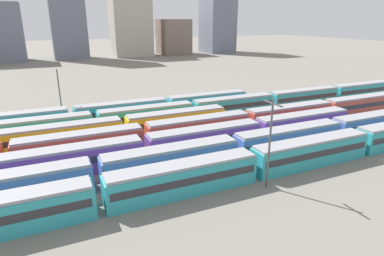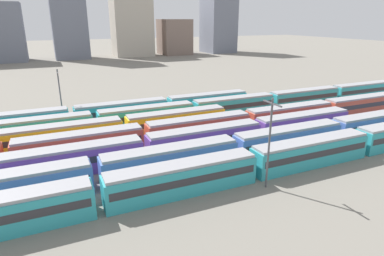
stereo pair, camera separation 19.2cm
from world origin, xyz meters
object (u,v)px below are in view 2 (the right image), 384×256
object	(u,v)px
train_track_5	(193,110)
catenary_pole_1	(60,94)
train_track_4	(64,135)
train_track_2	(144,149)
train_track_6	(71,117)
train_track_3	(199,128)
train_track_0	(252,164)
catenary_pole_0	(269,140)
train_track_1	(235,149)

from	to	relation	value
train_track_5	catenary_pole_1	world-z (taller)	catenary_pole_1
train_track_4	train_track_5	bearing A→B (deg)	12.04
train_track_2	train_track_6	xyz separation A→B (m)	(-7.98, 20.80, 0.00)
train_track_5	train_track_6	bearing A→B (deg)	166.94
train_track_4	train_track_5	xyz separation A→B (m)	(24.37, 5.20, 0.00)
train_track_3	train_track_0	bearing A→B (deg)	-89.76
train_track_0	catenary_pole_0	bearing A→B (deg)	-87.08
train_track_4	train_track_5	size ratio (longest dim) A/B	0.50
train_track_3	train_track_6	xyz separation A→B (m)	(-18.91, 15.60, 0.00)
train_track_6	catenary_pole_0	distance (m)	39.23
train_track_5	train_track_6	distance (m)	23.01
train_track_4	catenary_pole_0	xyz separation A→B (m)	(21.08, -23.61, 4.12)
train_track_2	train_track_4	xyz separation A→B (m)	(-9.94, 10.40, -0.00)
train_track_6	catenary_pole_1	bearing A→B (deg)	114.38
train_track_5	train_track_6	xyz separation A→B (m)	(-22.42, 5.20, 0.00)
train_track_1	train_track_2	world-z (taller)	same
train_track_4	catenary_pole_0	size ratio (longest dim) A/B	5.11
catenary_pole_1	train_track_0	bearing A→B (deg)	-59.26
train_track_4	catenary_pole_1	distance (m)	13.92
train_track_3	train_track_5	distance (m)	10.98
train_track_6	catenary_pole_0	size ratio (longest dim) A/B	6.84
train_track_1	catenary_pole_0	bearing A→B (deg)	-92.83
train_track_0	train_track_6	size ratio (longest dim) A/B	1.51
catenary_pole_0	catenary_pole_1	world-z (taller)	catenary_pole_0
train_track_1	catenary_pole_1	xyz separation A→B (m)	(-20.86, 28.96, 3.84)
train_track_6	train_track_2	bearing A→B (deg)	-69.02
train_track_2	train_track_0	bearing A→B (deg)	-43.40
train_track_0	train_track_4	distance (m)	29.51
train_track_4	train_track_5	world-z (taller)	same
train_track_0	train_track_1	size ratio (longest dim) A/B	1.00
train_track_4	train_track_2	bearing A→B (deg)	-46.31
train_track_0	train_track_6	bearing A→B (deg)	121.30
train_track_3	train_track_4	xyz separation A→B (m)	(-20.87, 5.20, -0.00)
train_track_6	catenary_pole_1	distance (m)	5.03
train_track_0	train_track_3	world-z (taller)	same
train_track_2	train_track_3	bearing A→B (deg)	25.44
train_track_0	train_track_2	size ratio (longest dim) A/B	1.51
train_track_0	train_track_6	distance (m)	36.52
train_track_1	catenary_pole_0	size ratio (longest dim) A/B	10.30
train_track_2	train_track_6	world-z (taller)	same
train_track_1	train_track_4	bearing A→B (deg)	144.00
train_track_6	catenary_pole_0	bearing A→B (deg)	-60.66
train_track_4	train_track_5	distance (m)	24.92
catenary_pole_1	catenary_pole_0	bearing A→B (deg)	-61.04
train_track_0	train_track_1	bearing A→B (deg)	84.07
train_track_3	train_track_5	size ratio (longest dim) A/B	0.83
train_track_3	train_track_2	bearing A→B (deg)	-154.56
train_track_1	train_track_5	xyz separation A→B (m)	(2.90, 20.80, 0.00)
train_track_1	catenary_pole_0	distance (m)	9.02
train_track_0	train_track_3	bearing A→B (deg)	90.24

